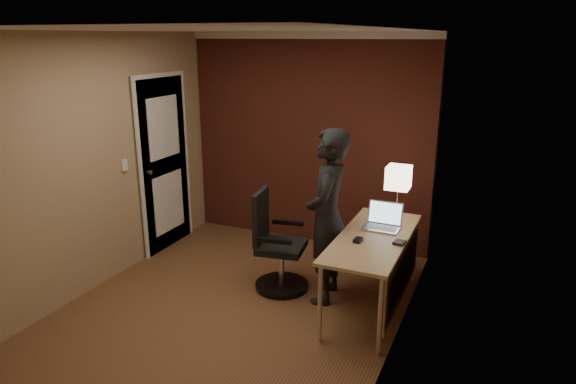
# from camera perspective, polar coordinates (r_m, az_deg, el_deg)

# --- Properties ---
(room) EXTENTS (4.00, 4.00, 4.00)m
(room) POSITION_cam_1_polar(r_m,az_deg,el_deg) (5.86, -1.73, 6.29)
(room) COLOR brown
(room) RESTS_ON ground
(desk) EXTENTS (0.60, 1.50, 0.73)m
(desk) POSITION_cam_1_polar(r_m,az_deg,el_deg) (4.72, 10.26, -6.44)
(desk) COLOR tan
(desk) RESTS_ON ground
(desk_lamp) EXTENTS (0.22, 0.22, 0.54)m
(desk_lamp) POSITION_cam_1_polar(r_m,az_deg,el_deg) (5.03, 12.17, 1.51)
(desk_lamp) COLOR silver
(desk_lamp) RESTS_ON desk
(laptop) EXTENTS (0.34, 0.27, 0.23)m
(laptop) POSITION_cam_1_polar(r_m,az_deg,el_deg) (4.90, 10.55, -3.15)
(laptop) COLOR silver
(laptop) RESTS_ON desk
(mouse) EXTENTS (0.07, 0.11, 0.03)m
(mouse) POSITION_cam_1_polar(r_m,az_deg,el_deg) (4.54, 7.78, -5.31)
(mouse) COLOR black
(mouse) RESTS_ON desk
(wallet) EXTENTS (0.11, 0.12, 0.02)m
(wallet) POSITION_cam_1_polar(r_m,az_deg,el_deg) (4.56, 12.29, -5.50)
(wallet) COLOR black
(wallet) RESTS_ON desk
(office_chair) EXTENTS (0.54, 0.59, 0.99)m
(office_chair) POSITION_cam_1_polar(r_m,az_deg,el_deg) (5.13, -1.40, -6.17)
(office_chair) COLOR black
(office_chair) RESTS_ON ground
(person) EXTENTS (0.49, 0.66, 1.67)m
(person) POSITION_cam_1_polar(r_m,az_deg,el_deg) (4.81, 4.39, -2.76)
(person) COLOR black
(person) RESTS_ON ground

